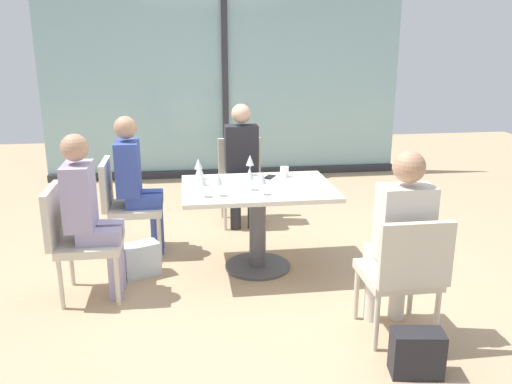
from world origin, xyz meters
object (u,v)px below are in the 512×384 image
Objects in this scene: chair_front_right at (404,270)px; wine_glass_4 at (250,161)px; wine_glass_2 at (218,179)px; chair_side_end at (76,235)px; dining_table_main at (258,207)px; handbag_1 at (417,353)px; chair_near_window at (241,175)px; person_front_right at (400,234)px; handbag_0 at (141,260)px; person_side_end at (89,209)px; cell_phone_on_table at (269,177)px; coffee_cup at (284,172)px; chair_far_left at (125,201)px; person_far_left at (136,179)px; wine_glass_5 at (203,180)px; person_near_window at (242,159)px; wine_glass_3 at (199,170)px; wine_glass_6 at (262,178)px; wine_glass_0 at (250,174)px; wine_glass_1 at (198,164)px.

wine_glass_4 reaches higher than chair_front_right.
chair_side_end is at bearing -174.83° from wine_glass_2.
handbag_1 is at bearing -66.42° from dining_table_main.
wine_glass_2 is (-0.34, -1.50, 0.37)m from chair_near_window.
person_front_right reaches higher than dining_table_main.
handbag_0 is at bearing 144.64° from chair_front_right.
person_side_end is 8.75× the size of cell_phone_on_table.
wine_glass_4 reaches higher than coffee_cup.
wine_glass_2 is at bearing -42.59° from chair_far_left.
person_far_left is 0.95m from wine_glass_5.
person_front_right is (1.79, -1.65, 0.00)m from person_far_left.
handbag_1 is (-0.05, -0.48, -0.56)m from person_front_right.
chair_far_left reaches higher than dining_table_main.
person_front_right is at bearing -20.65° from chair_side_end.
wine_glass_4 is (-0.02, -0.78, 0.16)m from person_near_window.
chair_near_window is at bearing 112.35° from handbag_1.
wine_glass_3 is (-0.47, -1.07, 0.16)m from person_near_window.
cell_phone_on_table is (-0.62, 1.42, 0.03)m from person_front_right.
chair_front_right is 1.67m from cell_phone_on_table.
handbag_1 is (0.71, -1.64, -0.40)m from dining_table_main.
person_far_left reaches higher than wine_glass_3.
handbag_0 is at bearing -73.47° from chair_far_left.
wine_glass_3 is 2.06× the size of coffee_cup.
handbag_1 is (0.72, -1.39, -0.72)m from wine_glass_6.
chair_front_right and chair_side_end have the same top height.
person_near_window is (1.42, 1.49, 0.20)m from chair_side_end.
cell_phone_on_table is at bearing 22.42° from person_side_end.
wine_glass_5 is 0.46m from wine_glass_6.
wine_glass_6 is at bearing -118.20° from coffee_cup.
person_near_window is at bearing -90.00° from chair_near_window.
chair_far_left is at bearing 150.29° from wine_glass_0.
person_front_right is at bearing -49.72° from wine_glass_6.
chair_near_window is (-0.76, 2.52, 0.00)m from chair_front_right.
dining_table_main is 1.26m from chair_near_window.
handbag_1 is (1.85, -2.13, -0.36)m from chair_far_left.
person_front_right is at bearing -36.55° from wine_glass_5.
handbag_0 is (-0.97, -0.39, -0.72)m from wine_glass_4.
wine_glass_4 is 1.28× the size of cell_phone_on_table.
wine_glass_4 is 2.06× the size of coffee_cup.
person_far_left is 6.81× the size of wine_glass_6.
person_far_left reaches higher than wine_glass_5.
chair_side_end is at bearing 180.00° from person_side_end.
wine_glass_3 is 2.21m from handbag_1.
wine_glass_5 is at bearing -151.93° from dining_table_main.
chair_near_window is 0.69× the size of person_front_right.
chair_side_end is 2.34m from person_front_right.
chair_near_window is (0.00, 1.26, -0.05)m from dining_table_main.
dining_table_main is at bearing -32.00° from wine_glass_1.
wine_glass_1 is (-1.24, 1.45, 0.16)m from person_front_right.
person_far_left reaches higher than wine_glass_0.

